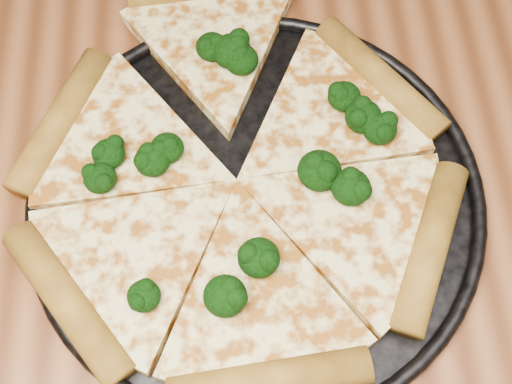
{
  "coord_description": "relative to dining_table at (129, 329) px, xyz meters",
  "views": [
    {
      "loc": [
        0.1,
        -0.16,
        1.24
      ],
      "look_at": [
        0.12,
        0.07,
        0.77
      ],
      "focal_mm": 47.38,
      "sensor_mm": 36.0,
      "label": 1
    }
  ],
  "objects": [
    {
      "name": "dining_table",
      "position": [
        0.0,
        0.0,
        0.0
      ],
      "size": [
        1.2,
        0.9,
        0.75
      ],
      "color": "brown",
      "rests_on": "ground"
    },
    {
      "name": "pizza_pan",
      "position": [
        0.12,
        0.07,
        0.1
      ],
      "size": [
        0.37,
        0.37,
        0.02
      ],
      "color": "black",
      "rests_on": "dining_table"
    },
    {
      "name": "pizza",
      "position": [
        0.1,
        0.09,
        0.11
      ],
      "size": [
        0.37,
        0.4,
        0.03
      ],
      "rotation": [
        0.0,
        0.0,
        0.1
      ],
      "color": "#FFED9C",
      "rests_on": "pizza_pan"
    },
    {
      "name": "broccoli_florets",
      "position": [
        0.12,
        0.1,
        0.12
      ],
      "size": [
        0.25,
        0.25,
        0.03
      ],
      "color": "black",
      "rests_on": "pizza"
    }
  ]
}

